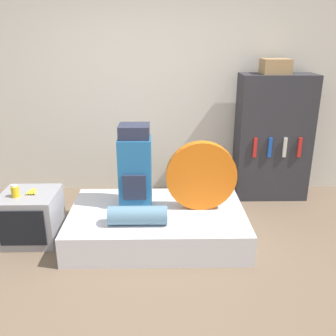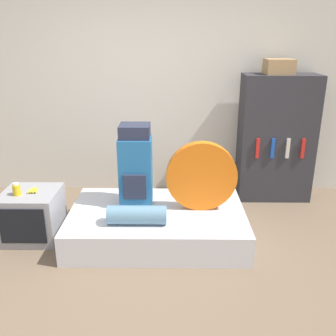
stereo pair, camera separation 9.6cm
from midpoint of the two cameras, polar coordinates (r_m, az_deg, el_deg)
The scene contains 11 objects.
ground_plane at distance 3.31m, azimuth -2.35°, elevation -16.52°, with size 16.00×16.00×0.00m, color brown.
wall_back at distance 4.74m, azimuth -1.35°, elevation 11.78°, with size 8.00×0.05×2.60m.
bed at distance 3.83m, azimuth -0.91°, elevation -8.44°, with size 1.74×1.12×0.30m.
backpack at distance 3.77m, azimuth -4.23°, elevation 0.21°, with size 0.32×0.32×0.83m.
tent_bag at distance 3.68m, azimuth 5.87°, elevation -1.27°, with size 0.70×0.10×0.70m.
sleeping_roll at distance 3.48m, azimuth -3.97°, elevation -7.15°, with size 0.55×0.18×0.18m.
television at distance 4.01m, azimuth -19.32°, elevation -6.74°, with size 0.54×0.54×0.49m.
canister at distance 3.87m, azimuth -21.43°, elevation -3.08°, with size 0.07×0.07×0.12m.
banana_bunch at distance 3.91m, azimuth -19.12°, elevation -3.16°, with size 0.11×0.14×0.03m.
bookshelf at distance 4.74m, azimuth 16.69°, elevation 4.32°, with size 0.88×0.42×1.52m.
cardboard_box at distance 4.60m, azimuth 17.14°, elevation 14.56°, with size 0.31×0.29×0.17m.
Camera 2 is at (0.21, -2.66, 1.96)m, focal length 40.00 mm.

